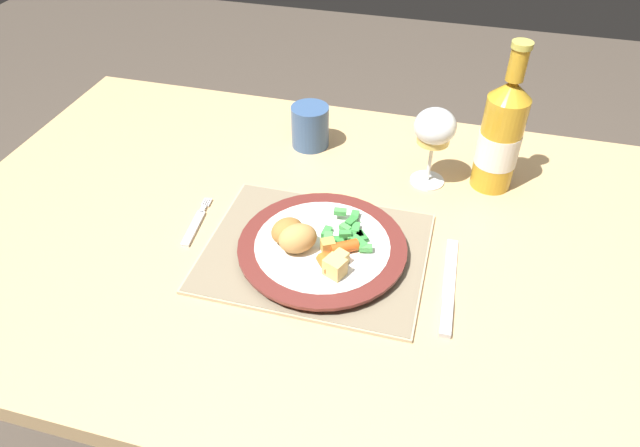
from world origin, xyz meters
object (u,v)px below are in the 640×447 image
object	(u,v)px
dining_table	(341,271)
drinking_cup	(310,125)
wine_glass	(435,130)
table_knife	(448,293)
bottle	(501,136)
fork	(195,225)
dinner_plate	(322,248)

from	to	relation	value
dining_table	drinking_cup	world-z (taller)	drinking_cup
dining_table	wine_glass	size ratio (longest dim) A/B	9.27
table_knife	bottle	size ratio (longest dim) A/B	0.75
wine_glass	bottle	xyz separation A→B (m)	(0.12, 0.02, -0.01)
fork	wine_glass	xyz separation A→B (m)	(0.37, 0.24, 0.11)
wine_glass	table_knife	bearing A→B (deg)	-76.78
table_knife	drinking_cup	xyz separation A→B (m)	(-0.32, 0.35, 0.04)
bottle	wine_glass	bearing A→B (deg)	-168.78
dining_table	drinking_cup	xyz separation A→B (m)	(-0.13, 0.26, 0.13)
drinking_cup	fork	bearing A→B (deg)	-111.84
dining_table	dinner_plate	world-z (taller)	dinner_plate
dinner_plate	wine_glass	size ratio (longest dim) A/B	1.78
dinner_plate	table_knife	xyz separation A→B (m)	(0.21, -0.03, -0.01)
dinner_plate	drinking_cup	xyz separation A→B (m)	(-0.11, 0.32, 0.03)
dining_table	table_knife	bearing A→B (deg)	-25.57
bottle	table_knife	bearing A→B (deg)	-99.03
dining_table	wine_glass	bearing A→B (deg)	58.10
dining_table	dinner_plate	distance (m)	0.12
dining_table	table_knife	world-z (taller)	table_knife
fork	dining_table	bearing A→B (deg)	9.39
dinner_plate	fork	world-z (taller)	dinner_plate
wine_glass	drinking_cup	world-z (taller)	wine_glass
drinking_cup	bottle	bearing A→B (deg)	-6.86
dining_table	wine_glass	distance (m)	0.30
wine_glass	drinking_cup	size ratio (longest dim) A/B	1.77
wine_glass	dinner_plate	bearing A→B (deg)	-119.29
table_knife	fork	bearing A→B (deg)	173.73
dining_table	bottle	xyz separation A→B (m)	(0.24, 0.22, 0.19)
dinner_plate	dining_table	bearing A→B (deg)	70.82
fork	bottle	xyz separation A→B (m)	(0.49, 0.26, 0.10)
wine_glass	drinking_cup	bearing A→B (deg)	165.04
dining_table	table_knife	xyz separation A→B (m)	(0.19, -0.09, 0.09)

